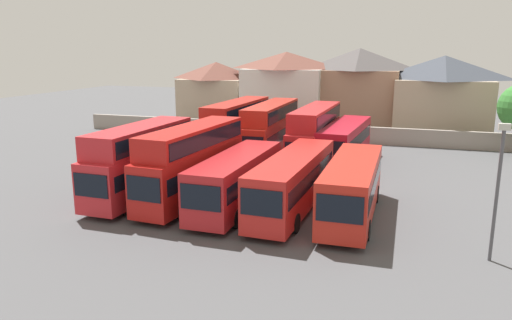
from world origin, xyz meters
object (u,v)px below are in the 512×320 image
(bus_5, at_px, (352,185))
(bus_6, at_px, (237,126))
(bus_3, at_px, (237,178))
(house_terrace_left, at_px, (217,93))
(bus_2, at_px, (192,160))
(bus_7, at_px, (271,128))
(bus_4, at_px, (293,179))
(bus_9, at_px, (345,141))
(house_terrace_right, at_px, (358,90))
(house_terrace_far_right, at_px, (442,96))
(bus_8, at_px, (315,132))
(bus_1, at_px, (140,158))
(lamp_post_lot_edge, at_px, (498,185))
(house_terrace_centre, at_px, (286,90))

(bus_5, xyz_separation_m, bus_6, (-12.09, 13.47, 0.92))
(bus_3, relative_size, house_terrace_left, 1.19)
(bus_3, distance_m, bus_5, 7.02)
(bus_2, relative_size, bus_7, 0.94)
(bus_4, xyz_separation_m, bus_5, (3.59, -0.22, -0.01))
(bus_2, xyz_separation_m, bus_9, (8.02, 13.39, -0.75))
(bus_2, bearing_deg, house_terrace_right, 170.81)
(bus_7, relative_size, bus_9, 1.02)
(house_terrace_far_right, bearing_deg, bus_8, -123.37)
(bus_1, relative_size, house_terrace_far_right, 0.96)
(bus_5, bearing_deg, house_terrace_right, -174.58)
(bus_6, xyz_separation_m, lamp_post_lot_edge, (19.04, -17.60, 0.84))
(bus_3, distance_m, house_terrace_right, 31.83)
(bus_3, relative_size, house_terrace_right, 1.07)
(bus_1, xyz_separation_m, house_terrace_far_right, (19.97, 30.58, 1.89))
(bus_3, xyz_separation_m, bus_8, (2.14, 13.97, 0.80))
(bus_2, bearing_deg, bus_6, -168.34)
(bus_1, xyz_separation_m, bus_6, (1.70, 13.84, 0.14))
(bus_2, distance_m, house_terrace_right, 31.76)
(bus_1, distance_m, house_terrace_left, 32.72)
(bus_9, bearing_deg, house_terrace_centre, -146.77)
(house_terrace_centre, height_order, house_terrace_right, house_terrace_right)
(bus_9, height_order, house_terrace_far_right, house_terrace_far_right)
(bus_1, distance_m, bus_9, 18.04)
(bus_5, relative_size, bus_8, 0.95)
(bus_3, relative_size, bus_6, 0.89)
(bus_6, distance_m, bus_8, 7.23)
(bus_5, xyz_separation_m, house_terrace_right, (-3.11, 30.93, 3.07))
(bus_3, distance_m, bus_4, 3.49)
(bus_3, bearing_deg, bus_7, -171.13)
(house_terrace_left, bearing_deg, bus_9, -43.11)
(bus_4, relative_size, house_terrace_left, 1.36)
(bus_6, xyz_separation_m, house_terrace_far_right, (18.26, 16.75, 1.76))
(bus_1, xyz_separation_m, bus_3, (6.79, -0.15, -0.80))
(bus_9, relative_size, house_terrace_right, 1.16)
(bus_2, distance_m, house_terrace_left, 33.31)
(bus_4, bearing_deg, lamp_post_lot_edge, 69.73)
(bus_8, relative_size, bus_9, 1.00)
(bus_4, bearing_deg, bus_7, -156.31)
(bus_3, distance_m, bus_6, 14.91)
(bus_8, height_order, lamp_post_lot_edge, lamp_post_lot_edge)
(house_terrace_left, height_order, house_terrace_centre, house_terrace_centre)
(bus_4, bearing_deg, house_terrace_far_right, 164.13)
(bus_9, xyz_separation_m, house_terrace_right, (-0.88, 17.47, 3.00))
(bus_6, height_order, house_terrace_left, house_terrace_left)
(house_terrace_far_right, bearing_deg, house_terrace_centre, 178.96)
(bus_8, distance_m, house_terrace_right, 17.71)
(bus_1, distance_m, bus_7, 15.02)
(house_terrace_right, xyz_separation_m, house_terrace_far_right, (9.28, -0.71, -0.40))
(bus_3, bearing_deg, house_terrace_far_right, 157.87)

